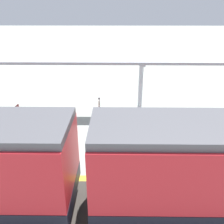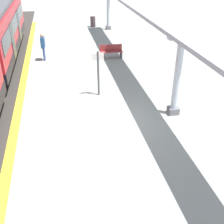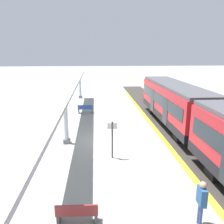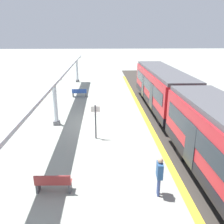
{
  "view_description": "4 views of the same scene",
  "coord_description": "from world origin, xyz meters",
  "px_view_note": "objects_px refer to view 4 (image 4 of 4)",
  "views": [
    {
      "loc": [
        -11.6,
        1.84,
        6.58
      ],
      "look_at": [
        -1.55,
        1.97,
        2.2
      ],
      "focal_mm": 38.58,
      "sensor_mm": 36.0,
      "label": 1
    },
    {
      "loc": [
        -1.49,
        -9.76,
        6.24
      ],
      "look_at": [
        0.23,
        -1.13,
        1.16
      ],
      "focal_mm": 45.04,
      "sensor_mm": 36.0,
      "label": 2
    },
    {
      "loc": [
        1.26,
        15.15,
        6.0
      ],
      "look_at": [
        0.15,
        0.13,
        2.1
      ],
      "focal_mm": 37.28,
      "sensor_mm": 36.0,
      "label": 3
    },
    {
      "loc": [
        -0.1,
        16.47,
        6.37
      ],
      "look_at": [
        -0.72,
        2.35,
        1.64
      ],
      "focal_mm": 37.92,
      "sensor_mm": 36.0,
      "label": 4
    }
  ],
  "objects_px": {
    "canopy_pillar_second": "(55,102)",
    "passenger_waiting_near_edge": "(160,172)",
    "bench_mid_platform": "(53,183)",
    "train_near_carriage": "(162,88)",
    "canopy_pillar_nearest": "(77,69)",
    "bench_near_end": "(79,93)",
    "platform_info_sign": "(96,119)"
  },
  "relations": [
    {
      "from": "canopy_pillar_second",
      "to": "bench_mid_platform",
      "type": "height_order",
      "value": "canopy_pillar_second"
    },
    {
      "from": "bench_near_end",
      "to": "platform_info_sign",
      "type": "height_order",
      "value": "platform_info_sign"
    },
    {
      "from": "passenger_waiting_near_edge",
      "to": "train_near_carriage",
      "type": "bearing_deg",
      "value": -103.9
    },
    {
      "from": "passenger_waiting_near_edge",
      "to": "canopy_pillar_nearest",
      "type": "bearing_deg",
      "value": -76.95
    },
    {
      "from": "train_near_carriage",
      "to": "passenger_waiting_near_edge",
      "type": "distance_m",
      "value": 12.13
    },
    {
      "from": "canopy_pillar_second",
      "to": "canopy_pillar_nearest",
      "type": "bearing_deg",
      "value": -90.0
    },
    {
      "from": "bench_mid_platform",
      "to": "platform_info_sign",
      "type": "height_order",
      "value": "platform_info_sign"
    },
    {
      "from": "bench_near_end",
      "to": "bench_mid_platform",
      "type": "height_order",
      "value": "same"
    },
    {
      "from": "canopy_pillar_nearest",
      "to": "platform_info_sign",
      "type": "distance_m",
      "value": 18.69
    },
    {
      "from": "platform_info_sign",
      "to": "bench_mid_platform",
      "type": "bearing_deg",
      "value": 72.68
    },
    {
      "from": "platform_info_sign",
      "to": "passenger_waiting_near_edge",
      "type": "relative_size",
      "value": 1.28
    },
    {
      "from": "train_near_carriage",
      "to": "passenger_waiting_near_edge",
      "type": "height_order",
      "value": "train_near_carriage"
    },
    {
      "from": "train_near_carriage",
      "to": "canopy_pillar_second",
      "type": "xyz_separation_m",
      "value": [
        8.5,
        3.6,
        -0.1
      ]
    },
    {
      "from": "canopy_pillar_second",
      "to": "passenger_waiting_near_edge",
      "type": "bearing_deg",
      "value": 124.44
    },
    {
      "from": "canopy_pillar_nearest",
      "to": "passenger_waiting_near_edge",
      "type": "height_order",
      "value": "canopy_pillar_nearest"
    },
    {
      "from": "canopy_pillar_nearest",
      "to": "canopy_pillar_second",
      "type": "height_order",
      "value": "same"
    },
    {
      "from": "canopy_pillar_nearest",
      "to": "passenger_waiting_near_edge",
      "type": "xyz_separation_m",
      "value": [
        -5.59,
        24.13,
        -0.65
      ]
    },
    {
      "from": "train_near_carriage",
      "to": "bench_near_end",
      "type": "distance_m",
      "value": 8.8
    },
    {
      "from": "train_near_carriage",
      "to": "canopy_pillar_nearest",
      "type": "distance_m",
      "value": 15.02
    },
    {
      "from": "train_near_carriage",
      "to": "passenger_waiting_near_edge",
      "type": "bearing_deg",
      "value": 76.1
    },
    {
      "from": "bench_mid_platform",
      "to": "canopy_pillar_nearest",
      "type": "bearing_deg",
      "value": -86.99
    },
    {
      "from": "train_near_carriage",
      "to": "bench_mid_platform",
      "type": "height_order",
      "value": "train_near_carriage"
    },
    {
      "from": "train_near_carriage",
      "to": "bench_mid_platform",
      "type": "xyz_separation_m",
      "value": [
        7.25,
        11.39,
        -1.39
      ]
    },
    {
      "from": "canopy_pillar_nearest",
      "to": "bench_mid_platform",
      "type": "bearing_deg",
      "value": 93.01
    },
    {
      "from": "canopy_pillar_nearest",
      "to": "train_near_carriage",
      "type": "bearing_deg",
      "value": 124.47
    },
    {
      "from": "canopy_pillar_second",
      "to": "bench_near_end",
      "type": "distance_m",
      "value": 8.08
    },
    {
      "from": "canopy_pillar_nearest",
      "to": "bench_near_end",
      "type": "distance_m",
      "value": 8.22
    },
    {
      "from": "bench_near_end",
      "to": "platform_info_sign",
      "type": "relative_size",
      "value": 0.69
    },
    {
      "from": "bench_mid_platform",
      "to": "passenger_waiting_near_edge",
      "type": "bearing_deg",
      "value": 175.17
    },
    {
      "from": "canopy_pillar_nearest",
      "to": "platform_info_sign",
      "type": "bearing_deg",
      "value": 98.95
    },
    {
      "from": "canopy_pillar_nearest",
      "to": "platform_info_sign",
      "type": "xyz_separation_m",
      "value": [
        -2.91,
        18.46,
        -0.4
      ]
    },
    {
      "from": "train_near_carriage",
      "to": "platform_info_sign",
      "type": "distance_m",
      "value": 8.27
    }
  ]
}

